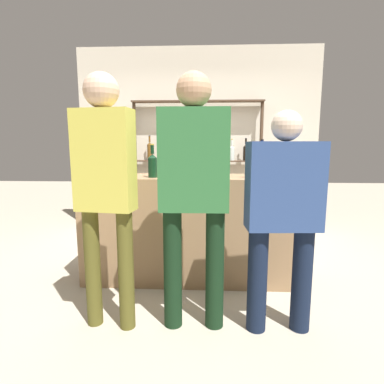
# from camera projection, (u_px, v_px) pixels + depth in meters

# --- Properties ---
(ground_plane) EXTENTS (16.00, 16.00, 0.00)m
(ground_plane) POSITION_uv_depth(u_px,v_px,m) (192.00, 276.00, 3.06)
(ground_plane) COLOR #B2A893
(bar_counter) EXTENTS (2.10, 0.58, 1.03)m
(bar_counter) POSITION_uv_depth(u_px,v_px,m) (192.00, 228.00, 2.98)
(bar_counter) COLOR #997551
(bar_counter) RESTS_ON ground_plane
(back_wall) EXTENTS (3.70, 0.12, 2.80)m
(back_wall) POSITION_uv_depth(u_px,v_px,m) (198.00, 141.00, 4.71)
(back_wall) COLOR beige
(back_wall) RESTS_ON ground_plane
(back_shelf) EXTENTS (1.97, 0.18, 1.99)m
(back_shelf) POSITION_uv_depth(u_px,v_px,m) (198.00, 148.00, 4.55)
(back_shelf) COLOR #4C3828
(back_shelf) RESTS_ON ground_plane
(counter_bottle_0) EXTENTS (0.09, 0.09, 0.34)m
(counter_bottle_0) POSITION_uv_depth(u_px,v_px,m) (221.00, 163.00, 2.87)
(counter_bottle_0) COLOR black
(counter_bottle_0) RESTS_ON bar_counter
(counter_bottle_1) EXTENTS (0.08, 0.08, 0.33)m
(counter_bottle_1) POSITION_uv_depth(u_px,v_px,m) (254.00, 165.00, 2.72)
(counter_bottle_1) COLOR silver
(counter_bottle_1) RESTS_ON bar_counter
(counter_bottle_2) EXTENTS (0.08, 0.08, 0.31)m
(counter_bottle_2) POSITION_uv_depth(u_px,v_px,m) (153.00, 165.00, 2.78)
(counter_bottle_2) COLOR black
(counter_bottle_2) RESTS_ON bar_counter
(counter_bottle_3) EXTENTS (0.08, 0.08, 0.34)m
(counter_bottle_3) POSITION_uv_depth(u_px,v_px,m) (223.00, 162.00, 3.01)
(counter_bottle_3) COLOR black
(counter_bottle_3) RESTS_ON bar_counter
(counter_bottle_4) EXTENTS (0.08, 0.08, 0.36)m
(counter_bottle_4) POSITION_uv_depth(u_px,v_px,m) (261.00, 161.00, 2.98)
(counter_bottle_4) COLOR #0F1956
(counter_bottle_4) RESTS_ON bar_counter
(cork_jar) EXTENTS (0.13, 0.13, 0.17)m
(cork_jar) POSITION_uv_depth(u_px,v_px,m) (270.00, 168.00, 2.86)
(cork_jar) COLOR silver
(cork_jar) RESTS_ON bar_counter
(customer_right) EXTENTS (0.51, 0.25, 1.56)m
(customer_right) POSITION_uv_depth(u_px,v_px,m) (283.00, 209.00, 2.06)
(customer_right) COLOR #121C33
(customer_right) RESTS_ON ground_plane
(customer_left) EXTENTS (0.42, 0.24, 1.81)m
(customer_left) POSITION_uv_depth(u_px,v_px,m) (105.00, 180.00, 2.07)
(customer_left) COLOR brown
(customer_left) RESTS_ON ground_plane
(server_behind_counter) EXTENTS (0.43, 0.24, 1.79)m
(server_behind_counter) POSITION_uv_depth(u_px,v_px,m) (208.00, 166.00, 3.69)
(server_behind_counter) COLOR #575347
(server_behind_counter) RESTS_ON ground_plane
(customer_center) EXTENTS (0.48, 0.24, 1.81)m
(customer_center) POSITION_uv_depth(u_px,v_px,m) (194.00, 184.00, 2.08)
(customer_center) COLOR black
(customer_center) RESTS_ON ground_plane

